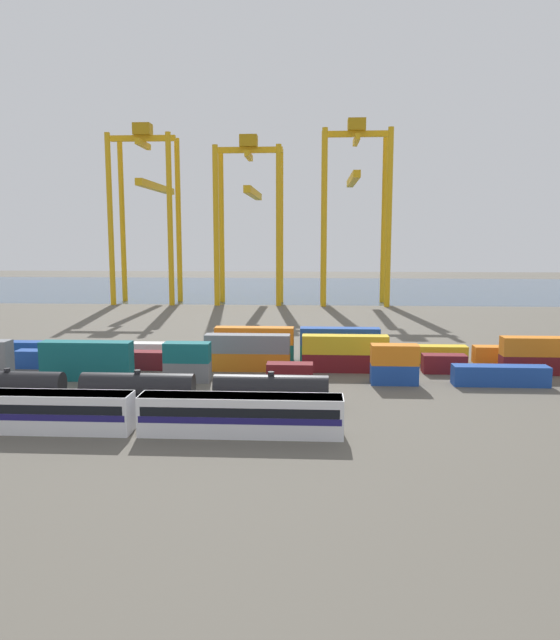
# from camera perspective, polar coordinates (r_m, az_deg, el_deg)

# --- Properties ---
(ground_plane) EXTENTS (420.00, 420.00, 0.00)m
(ground_plane) POSITION_cam_1_polar(r_m,az_deg,el_deg) (120.00, -5.10, -1.17)
(ground_plane) COLOR #5B564C
(harbour_water) EXTENTS (400.00, 110.00, 0.01)m
(harbour_water) POSITION_cam_1_polar(r_m,az_deg,el_deg) (222.12, -1.24, 3.06)
(harbour_water) COLOR #384C60
(harbour_water) RESTS_ON ground_plane
(passenger_train) EXTENTS (40.14, 3.14, 3.90)m
(passenger_train) POSITION_cam_1_polar(r_m,az_deg,el_deg) (60.32, -13.57, -8.48)
(passenger_train) COLOR silver
(passenger_train) RESTS_ON ground_plane
(freight_tank_row) EXTENTS (57.71, 2.72, 4.18)m
(freight_tank_row) POSITION_cam_1_polar(r_m,az_deg,el_deg) (71.97, -19.15, -6.19)
(freight_tank_row) COLOR #232326
(freight_tank_row) RESTS_ON ground_plane
(shipping_container_2) EXTENTS (12.10, 2.44, 2.60)m
(shipping_container_2) POSITION_cam_1_polar(r_m,az_deg,el_deg) (84.01, -17.89, -4.58)
(shipping_container_2) COLOR #146066
(shipping_container_2) RESTS_ON ground_plane
(shipping_container_3) EXTENTS (12.10, 2.44, 2.60)m
(shipping_container_3) POSITION_cam_1_polar(r_m,az_deg,el_deg) (83.50, -17.96, -2.84)
(shipping_container_3) COLOR #146066
(shipping_container_3) RESTS_ON shipping_container_2
(shipping_container_4) EXTENTS (6.04, 2.44, 2.60)m
(shipping_container_4) POSITION_cam_1_polar(r_m,az_deg,el_deg) (80.17, -8.80, -4.88)
(shipping_container_4) COLOR slate
(shipping_container_4) RESTS_ON ground_plane
(shipping_container_5) EXTENTS (6.04, 2.44, 2.60)m
(shipping_container_5) POSITION_cam_1_polar(r_m,az_deg,el_deg) (79.63, -8.84, -3.05)
(shipping_container_5) COLOR #146066
(shipping_container_5) RESTS_ON shipping_container_4
(shipping_container_6) EXTENTS (6.04, 2.44, 2.60)m
(shipping_container_6) POSITION_cam_1_polar(r_m,az_deg,el_deg) (78.49, 0.94, -5.06)
(shipping_container_6) COLOR maroon
(shipping_container_6) RESTS_ON ground_plane
(shipping_container_7) EXTENTS (6.04, 2.44, 2.60)m
(shipping_container_7) POSITION_cam_1_polar(r_m,az_deg,el_deg) (79.13, 10.81, -5.10)
(shipping_container_7) COLOR #1C4299
(shipping_container_7) RESTS_ON ground_plane
(shipping_container_8) EXTENTS (6.04, 2.44, 2.60)m
(shipping_container_8) POSITION_cam_1_polar(r_m,az_deg,el_deg) (78.59, 10.86, -3.25)
(shipping_container_8) COLOR orange
(shipping_container_8) RESTS_ON shipping_container_7
(shipping_container_9) EXTENTS (12.10, 2.44, 2.60)m
(shipping_container_9) POSITION_cam_1_polar(r_m,az_deg,el_deg) (82.03, 20.25, -4.99)
(shipping_container_9) COLOR #1C4299
(shipping_container_9) RESTS_ON ground_plane
(shipping_container_13) EXTENTS (12.10, 2.44, 2.60)m
(shipping_container_13) POSITION_cam_1_polar(r_m,az_deg,el_deg) (92.94, -20.38, -3.51)
(shipping_container_13) COLOR #1C4299
(shipping_container_13) RESTS_ON ground_plane
(shipping_container_14) EXTENTS (12.10, 2.44, 2.60)m
(shipping_container_14) POSITION_cam_1_polar(r_m,az_deg,el_deg) (88.33, -12.10, -3.77)
(shipping_container_14) COLOR maroon
(shipping_container_14) RESTS_ON ground_plane
(shipping_container_15) EXTENTS (12.10, 2.44, 2.60)m
(shipping_container_15) POSITION_cam_1_polar(r_m,az_deg,el_deg) (85.73, -3.11, -3.96)
(shipping_container_15) COLOR orange
(shipping_container_15) RESTS_ON ground_plane
(shipping_container_16) EXTENTS (12.10, 2.44, 2.60)m
(shipping_container_16) POSITION_cam_1_polar(r_m,az_deg,el_deg) (85.24, -3.12, -2.24)
(shipping_container_16) COLOR slate
(shipping_container_16) RESTS_ON shipping_container_15
(shipping_container_17) EXTENTS (12.10, 2.44, 2.60)m
(shipping_container_17) POSITION_cam_1_polar(r_m,az_deg,el_deg) (85.34, 6.20, -4.05)
(shipping_container_17) COLOR maroon
(shipping_container_17) RESTS_ON ground_plane
(shipping_container_18) EXTENTS (12.10, 2.44, 2.60)m
(shipping_container_18) POSITION_cam_1_polar(r_m,az_deg,el_deg) (84.84, 6.22, -2.33)
(shipping_container_18) COLOR gold
(shipping_container_18) RESTS_ON shipping_container_17
(shipping_container_19) EXTENTS (6.04, 2.44, 2.60)m
(shipping_container_19) POSITION_cam_1_polar(r_m,az_deg,el_deg) (87.17, 15.35, -4.03)
(shipping_container_19) COLOR maroon
(shipping_container_19) RESTS_ON ground_plane
(shipping_container_20) EXTENTS (12.10, 2.44, 2.60)m
(shipping_container_20) POSITION_cam_1_polar(r_m,az_deg,el_deg) (91.09, 23.92, -3.93)
(shipping_container_20) COLOR maroon
(shipping_container_20) RESTS_ON ground_plane
(shipping_container_21) EXTENTS (12.10, 2.44, 2.60)m
(shipping_container_21) POSITION_cam_1_polar(r_m,az_deg,el_deg) (90.62, 24.01, -2.32)
(shipping_container_21) COLOR orange
(shipping_container_21) RESTS_ON shipping_container_20
(shipping_container_22) EXTENTS (12.10, 2.44, 2.60)m
(shipping_container_22) POSITION_cam_1_polar(r_m,az_deg,el_deg) (103.98, -24.59, -2.56)
(shipping_container_22) COLOR #1C4299
(shipping_container_22) RESTS_ON ground_plane
(shipping_container_23) EXTENTS (12.10, 2.44, 2.60)m
(shipping_container_23) POSITION_cam_1_polar(r_m,az_deg,el_deg) (98.57, -17.82, -2.76)
(shipping_container_23) COLOR slate
(shipping_container_23) RESTS_ON ground_plane
(shipping_container_24) EXTENTS (12.10, 2.44, 2.60)m
(shipping_container_24) POSITION_cam_1_polar(r_m,az_deg,el_deg) (94.67, -10.38, -2.94)
(shipping_container_24) COLOR silver
(shipping_container_24) RESTS_ON ground_plane
(shipping_container_25) EXTENTS (12.10, 2.44, 2.60)m
(shipping_container_25) POSITION_cam_1_polar(r_m,az_deg,el_deg) (92.47, -2.45, -3.07)
(shipping_container_25) COLOR #146066
(shipping_container_25) RESTS_ON ground_plane
(shipping_container_26) EXTENTS (12.10, 2.44, 2.60)m
(shipping_container_26) POSITION_cam_1_polar(r_m,az_deg,el_deg) (92.01, -2.46, -1.48)
(shipping_container_26) COLOR orange
(shipping_container_26) RESTS_ON shipping_container_25
(shipping_container_27) EXTENTS (12.10, 2.44, 2.60)m
(shipping_container_27) POSITION_cam_1_polar(r_m,az_deg,el_deg) (92.12, 5.70, -3.15)
(shipping_container_27) COLOR #146066
(shipping_container_27) RESTS_ON ground_plane
(shipping_container_28) EXTENTS (12.10, 2.44, 2.60)m
(shipping_container_28) POSITION_cam_1_polar(r_m,az_deg,el_deg) (91.65, 5.73, -1.55)
(shipping_container_28) COLOR #1C4299
(shipping_container_28) RESTS_ON shipping_container_27
(shipping_container_29) EXTENTS (12.10, 2.44, 2.60)m
(shipping_container_29) POSITION_cam_1_polar(r_m,az_deg,el_deg) (93.61, 13.76, -3.16)
(shipping_container_29) COLOR gold
(shipping_container_29) RESTS_ON ground_plane
(shipping_container_30) EXTENTS (12.10, 2.44, 2.60)m
(shipping_container_30) POSITION_cam_1_polar(r_m,az_deg,el_deg) (96.88, 21.42, -3.11)
(shipping_container_30) COLOR orange
(shipping_container_30) RESTS_ON ground_plane
(gantry_crane_west) EXTENTS (18.22, 38.31, 50.01)m
(gantry_crane_west) POSITION_cam_1_polar(r_m,az_deg,el_deg) (178.66, -12.50, 11.22)
(gantry_crane_west) COLOR gold
(gantry_crane_west) RESTS_ON ground_plane
(gantry_crane_central) EXTENTS (18.76, 35.24, 46.63)m
(gantry_crane_central) POSITION_cam_1_polar(r_m,az_deg,el_deg) (172.72, -2.87, 10.90)
(gantry_crane_central) COLOR gold
(gantry_crane_central) RESTS_ON ground_plane
(gantry_crane_east) EXTENTS (18.86, 34.68, 50.63)m
(gantry_crane_east) POSITION_cam_1_polar(r_m,az_deg,el_deg) (171.91, 7.15, 11.68)
(gantry_crane_east) COLOR gold
(gantry_crane_east) RESTS_ON ground_plane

